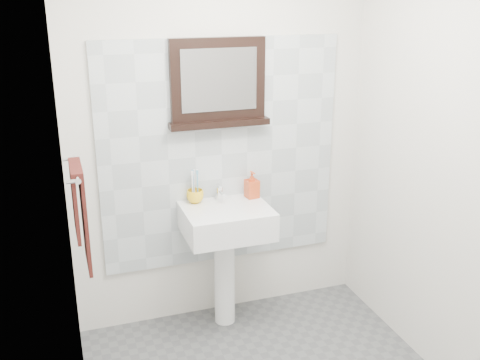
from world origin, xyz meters
name	(u,v)px	position (x,y,z in m)	size (l,w,h in m)	color
back_wall	(221,139)	(0.00, 1.10, 1.25)	(2.00, 0.01, 2.50)	silver
front_wall	(433,313)	(0.00, -1.10, 1.25)	(2.00, 0.01, 2.50)	silver
left_wall	(71,221)	(-1.00, 0.00, 1.25)	(0.01, 2.20, 2.50)	silver
right_wall	(460,173)	(1.00, 0.00, 1.25)	(0.01, 2.20, 2.50)	silver
splashback	(221,154)	(0.00, 1.09, 1.15)	(1.60, 0.02, 1.50)	silver
pedestal_sink	(226,234)	(-0.04, 0.87, 0.68)	(0.55, 0.44, 0.96)	white
toothbrush_cup	(195,196)	(-0.20, 1.02, 0.90)	(0.11, 0.11, 0.09)	yellow
toothbrushes	(195,184)	(-0.20, 1.02, 0.98)	(0.05, 0.04, 0.21)	white
soap_dispenser	(252,185)	(0.18, 0.99, 0.95)	(0.08, 0.08, 0.18)	red
framed_mirror	(218,85)	(-0.02, 1.06, 1.61)	(0.65, 0.11, 0.55)	black
towel_bar	(75,169)	(-0.95, 0.45, 1.34)	(0.07, 0.40, 0.03)	silver
hand_towel	(80,209)	(-0.94, 0.45, 1.13)	(0.06, 0.30, 0.55)	black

